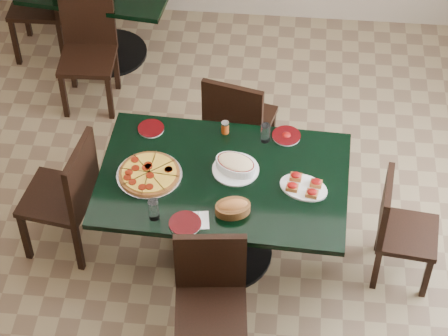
# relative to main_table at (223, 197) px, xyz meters

# --- Properties ---
(floor) EXTENTS (5.50, 5.50, 0.00)m
(floor) POSITION_rel_main_table_xyz_m (-0.16, -0.01, -0.57)
(floor) COLOR olive
(floor) RESTS_ON ground
(main_table) EXTENTS (1.59, 1.06, 0.75)m
(main_table) POSITION_rel_main_table_xyz_m (0.00, 0.00, 0.00)
(main_table) COLOR black
(main_table) RESTS_ON floor
(back_table) EXTENTS (1.25, 0.98, 0.75)m
(back_table) POSITION_rel_main_table_xyz_m (-1.16, 2.06, -0.04)
(back_table) COLOR black
(back_table) RESTS_ON floor
(chair_far) EXTENTS (0.52, 0.52, 0.92)m
(chair_far) POSITION_rel_main_table_xyz_m (0.03, 0.77, -0.05)
(chair_far) COLOR black
(chair_far) RESTS_ON floor
(chair_near) EXTENTS (0.46, 0.46, 0.90)m
(chair_near) POSITION_rel_main_table_xyz_m (-0.01, -0.71, -0.07)
(chair_near) COLOR black
(chair_near) RESTS_ON floor
(chair_right) EXTENTS (0.42, 0.42, 0.82)m
(chair_right) POSITION_rel_main_table_xyz_m (1.11, -0.04, -0.12)
(chair_right) COLOR black
(chair_right) RESTS_ON floor
(chair_left) EXTENTS (0.50, 0.50, 0.93)m
(chair_left) POSITION_rel_main_table_xyz_m (-1.00, -0.01, -0.04)
(chair_left) COLOR black
(chair_left) RESTS_ON floor
(back_chair_near) EXTENTS (0.43, 0.43, 0.89)m
(back_chair_near) POSITION_rel_main_table_xyz_m (-1.19, 1.53, -0.07)
(back_chair_near) COLOR black
(back_chair_near) RESTS_ON floor
(pepperoni_pizza) EXTENTS (0.41, 0.41, 0.04)m
(pepperoni_pizza) POSITION_rel_main_table_xyz_m (-0.46, -0.03, 0.20)
(pepperoni_pizza) COLOR silver
(pepperoni_pizza) RESTS_ON main_table
(lasagna_casserole) EXTENTS (0.31, 0.29, 0.09)m
(lasagna_casserole) POSITION_rel_main_table_xyz_m (0.07, 0.07, 0.23)
(lasagna_casserole) COLOR white
(lasagna_casserole) RESTS_ON main_table
(bread_basket) EXTENTS (0.24, 0.20, 0.09)m
(bread_basket) POSITION_rel_main_table_xyz_m (0.08, -0.28, 0.22)
(bread_basket) COLOR brown
(bread_basket) RESTS_ON main_table
(bruschetta_platter) EXTENTS (0.36, 0.30, 0.05)m
(bruschetta_platter) POSITION_rel_main_table_xyz_m (0.50, -0.05, 0.21)
(bruschetta_platter) COLOR white
(bruschetta_platter) RESTS_ON main_table
(side_plate_near) EXTENTS (0.19, 0.19, 0.02)m
(side_plate_near) POSITION_rel_main_table_xyz_m (-0.19, -0.40, 0.19)
(side_plate_near) COLOR white
(side_plate_near) RESTS_ON main_table
(side_plate_far_r) EXTENTS (0.19, 0.19, 0.03)m
(side_plate_far_r) POSITION_rel_main_table_xyz_m (0.37, 0.40, 0.19)
(side_plate_far_r) COLOR white
(side_plate_far_r) RESTS_ON main_table
(side_plate_far_l) EXTENTS (0.17, 0.17, 0.02)m
(side_plate_far_l) POSITION_rel_main_table_xyz_m (-0.51, 0.38, 0.19)
(side_plate_far_l) COLOR white
(side_plate_far_l) RESTS_ON main_table
(napkin_setting) EXTENTS (0.16, 0.16, 0.01)m
(napkin_setting) POSITION_rel_main_table_xyz_m (-0.12, -0.37, 0.18)
(napkin_setting) COLOR white
(napkin_setting) RESTS_ON main_table
(water_glass_a) EXTENTS (0.06, 0.06, 0.13)m
(water_glass_a) POSITION_rel_main_table_xyz_m (0.24, 0.35, 0.25)
(water_glass_a) COLOR white
(water_glass_a) RESTS_ON main_table
(water_glass_b) EXTENTS (0.06, 0.06, 0.14)m
(water_glass_b) POSITION_rel_main_table_xyz_m (-0.38, -0.37, 0.25)
(water_glass_b) COLOR white
(water_glass_b) RESTS_ON main_table
(pepper_shaker) EXTENTS (0.05, 0.05, 0.09)m
(pepper_shaker) POSITION_rel_main_table_xyz_m (-0.02, 0.40, 0.23)
(pepper_shaker) COLOR #C65715
(pepper_shaker) RESTS_ON main_table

